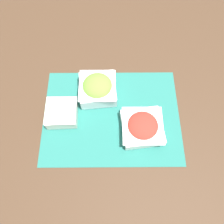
% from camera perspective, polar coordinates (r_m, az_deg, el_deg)
% --- Properties ---
extents(ground_plane, '(3.00, 3.00, 0.00)m').
position_cam_1_polar(ground_plane, '(0.84, -0.00, -0.96)').
color(ground_plane, '#422D1E').
extents(placemat, '(0.52, 0.39, 0.00)m').
position_cam_1_polar(placemat, '(0.84, -0.00, -0.90)').
color(placemat, '#236B60').
rests_on(placemat, ground_plane).
extents(lettuce_bowl, '(0.15, 0.15, 0.08)m').
position_cam_1_polar(lettuce_bowl, '(0.85, -3.65, 6.29)').
color(lettuce_bowl, white).
rests_on(lettuce_bowl, placemat).
extents(cucumber_bowl, '(0.12, 0.12, 0.06)m').
position_cam_1_polar(cucumber_bowl, '(0.83, -12.92, -0.15)').
color(cucumber_bowl, silver).
rests_on(cucumber_bowl, placemat).
extents(tomato_bowl, '(0.16, 0.16, 0.06)m').
position_cam_1_polar(tomato_bowl, '(0.80, 8.08, -3.84)').
color(tomato_bowl, white).
rests_on(tomato_bowl, placemat).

